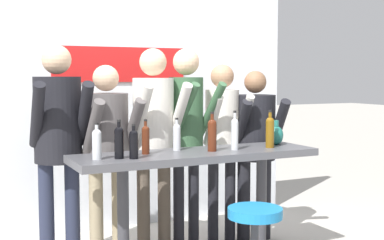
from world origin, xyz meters
The scene contains 18 objects.
back_wall centered at (0.00, 1.53, 1.26)m, with size 3.62×0.12×2.52m.
tasting_table centered at (0.00, 0.00, 0.81)m, with size 2.02×0.56×0.99m.
bar_stool centered at (0.15, -0.65, 0.44)m, with size 0.41×0.41×0.65m.
person_far_left centered at (-0.99, 0.57, 1.15)m, with size 0.48×0.59×1.85m.
person_left centered at (-0.60, 0.50, 1.04)m, with size 0.47×0.56×1.69m.
person_center_left centered at (-0.17, 0.49, 1.15)m, with size 0.43×0.56×1.83m.
person_center centered at (0.16, 0.53, 1.17)m, with size 0.44×0.58×1.84m.
person_center_right centered at (0.56, 0.59, 1.07)m, with size 0.43×0.55×1.70m.
person_right centered at (0.88, 0.50, 1.01)m, with size 0.53×0.61×1.64m.
wine_bottle_0 centered at (0.12, -0.04, 1.13)m, with size 0.07×0.07×0.32m.
wine_bottle_1 centered at (-0.42, 0.05, 1.11)m, with size 0.06×0.06×0.27m.
wine_bottle_2 centered at (-0.84, -0.05, 1.11)m, with size 0.07×0.07×0.27m.
wine_bottle_3 centered at (-0.12, 0.13, 1.11)m, with size 0.06×0.06×0.27m.
wine_bottle_4 centered at (-0.68, -0.08, 1.12)m, with size 0.07×0.07×0.29m.
wine_bottle_5 centered at (-0.58, -0.13, 1.11)m, with size 0.07×0.07×0.26m.
wine_bottle_6 centered at (0.67, -0.06, 1.13)m, with size 0.07×0.07×0.32m.
wine_bottle_7 centered at (0.34, -0.03, 1.13)m, with size 0.06×0.06×0.32m.
decorative_vase centered at (0.82, 0.07, 1.07)m, with size 0.13×0.13×0.22m.
Camera 1 is at (-1.90, -3.83, 1.60)m, focal length 50.00 mm.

